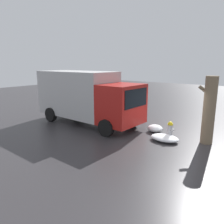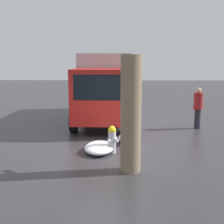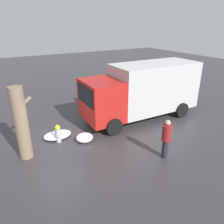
# 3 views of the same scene
# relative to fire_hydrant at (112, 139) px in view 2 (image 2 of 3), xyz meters

# --- Properties ---
(ground_plane) EXTENTS (60.00, 60.00, 0.00)m
(ground_plane) POSITION_rel_fire_hydrant_xyz_m (0.00, 0.00, -0.46)
(ground_plane) COLOR #333033
(fire_hydrant) EXTENTS (0.42, 0.38, 0.90)m
(fire_hydrant) POSITION_rel_fire_hydrant_xyz_m (0.00, 0.00, 0.00)
(fire_hydrant) COLOR #B7B7BC
(fire_hydrant) RESTS_ON ground_plane
(tree_trunk) EXTENTS (0.84, 0.55, 3.15)m
(tree_trunk) POSITION_rel_fire_hydrant_xyz_m (-1.59, -0.53, 1.12)
(tree_trunk) COLOR #7F6B51
(tree_trunk) RESTS_ON ground_plane
(delivery_truck) EXTENTS (7.11, 2.78, 3.21)m
(delivery_truck) POSITION_rel_fire_hydrant_xyz_m (5.38, 0.40, 1.27)
(delivery_truck) COLOR red
(delivery_truck) RESTS_ON ground_plane
(pedestrian) EXTENTS (0.39, 0.39, 1.77)m
(pedestrian) POSITION_rel_fire_hydrant_xyz_m (3.53, -3.59, 0.50)
(pedestrian) COLOR #23232D
(pedestrian) RESTS_ON ground_plane
(snow_pile_by_hydrant) EXTENTS (0.83, 0.79, 0.40)m
(snow_pile_by_hydrant) POSITION_rel_fire_hydrant_xyz_m (1.11, -0.59, -0.26)
(snow_pile_by_hydrant) COLOR white
(snow_pile_by_hydrant) RESTS_ON ground_plane
(snow_pile_curbside) EXTENTS (1.39, 0.95, 0.30)m
(snow_pile_curbside) POSITION_rel_fire_hydrant_xyz_m (0.07, 0.43, -0.31)
(snow_pile_curbside) COLOR white
(snow_pile_curbside) RESTS_ON ground_plane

